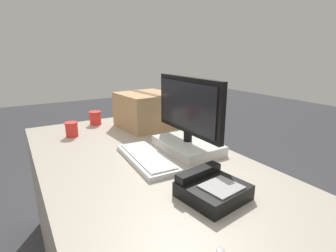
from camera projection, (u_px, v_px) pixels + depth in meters
name	position (u px, v px, depth m)	size (l,w,h in m)	color
office_desk	(146.00, 228.00, 1.34)	(1.80, 0.90, 0.74)	#A89E8E
monitor	(188.00, 125.00, 1.34)	(0.51, 0.24, 0.38)	white
keyboard	(146.00, 158.00, 1.24)	(0.43, 0.18, 0.03)	silver
desk_phone	(212.00, 189.00, 0.92)	(0.23, 0.23, 0.08)	black
paper_cup_left	(95.00, 118.00, 1.84)	(0.08, 0.08, 0.09)	red
paper_cup_right	(72.00, 129.00, 1.58)	(0.08, 0.08, 0.09)	red
cardboard_box	(146.00, 110.00, 1.77)	(0.37, 0.36, 0.24)	tan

